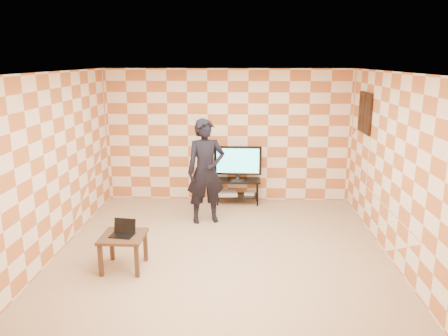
{
  "coord_description": "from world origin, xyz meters",
  "views": [
    {
      "loc": [
        0.27,
        -6.29,
        2.88
      ],
      "look_at": [
        0.0,
        0.6,
        1.15
      ],
      "focal_mm": 35.0,
      "sensor_mm": 36.0,
      "label": 1
    }
  ],
  "objects": [
    {
      "name": "floor",
      "position": [
        0.0,
        0.0,
        0.0
      ],
      "size": [
        5.0,
        5.0,
        0.0
      ],
      "primitive_type": "plane",
      "color": "tan",
      "rests_on": "ground"
    },
    {
      "name": "wall_back",
      "position": [
        0.0,
        2.5,
        1.35
      ],
      "size": [
        5.0,
        0.02,
        2.7
      ],
      "primitive_type": "cube",
      "color": "beige",
      "rests_on": "ground"
    },
    {
      "name": "wall_front",
      "position": [
        0.0,
        -2.5,
        1.35
      ],
      "size": [
        5.0,
        0.02,
        2.7
      ],
      "primitive_type": "cube",
      "color": "beige",
      "rests_on": "ground"
    },
    {
      "name": "wall_left",
      "position": [
        -2.5,
        0.0,
        1.35
      ],
      "size": [
        0.02,
        5.0,
        2.7
      ],
      "primitive_type": "cube",
      "color": "beige",
      "rests_on": "ground"
    },
    {
      "name": "wall_right",
      "position": [
        2.5,
        0.0,
        1.35
      ],
      "size": [
        0.02,
        5.0,
        2.7
      ],
      "primitive_type": "cube",
      "color": "beige",
      "rests_on": "ground"
    },
    {
      "name": "ceiling",
      "position": [
        0.0,
        0.0,
        2.7
      ],
      "size": [
        5.0,
        5.0,
        0.02
      ],
      "primitive_type": "cube",
      "color": "white",
      "rests_on": "wall_back"
    },
    {
      "name": "wall_art",
      "position": [
        2.47,
        1.55,
        1.95
      ],
      "size": [
        0.04,
        0.72,
        0.72
      ],
      "color": "black",
      "rests_on": "wall_right"
    },
    {
      "name": "tv_stand",
      "position": [
        0.21,
        2.24,
        0.36
      ],
      "size": [
        0.91,
        0.41,
        0.5
      ],
      "color": "black",
      "rests_on": "floor"
    },
    {
      "name": "tv",
      "position": [
        0.21,
        2.24,
        0.88
      ],
      "size": [
        0.95,
        0.19,
        0.69
      ],
      "color": "black",
      "rests_on": "tv_stand"
    },
    {
      "name": "dvd_player",
      "position": [
        -0.02,
        2.23,
        0.21
      ],
      "size": [
        0.46,
        0.35,
        0.07
      ],
      "primitive_type": "cube",
      "rotation": [
        0.0,
        0.0,
        0.12
      ],
      "color": "#B5B5B7",
      "rests_on": "tv_stand"
    },
    {
      "name": "game_console",
      "position": [
        0.46,
        2.27,
        0.2
      ],
      "size": [
        0.21,
        0.16,
        0.05
      ],
      "primitive_type": "cube",
      "rotation": [
        0.0,
        0.0,
        -0.04
      ],
      "color": "silver",
      "rests_on": "tv_stand"
    },
    {
      "name": "side_table",
      "position": [
        -1.36,
        -0.7,
        0.41
      ],
      "size": [
        0.61,
        0.61,
        0.5
      ],
      "color": "#362113",
      "rests_on": "floor"
    },
    {
      "name": "laptop",
      "position": [
        -1.35,
        -0.68,
        0.55
      ],
      "size": [
        0.35,
        0.29,
        0.21
      ],
      "color": "black",
      "rests_on": "side_table"
    },
    {
      "name": "person",
      "position": [
        -0.35,
        1.19,
        0.94
      ],
      "size": [
        0.78,
        0.62,
        1.88
      ],
      "primitive_type": "imported",
      "rotation": [
        0.0,
        0.0,
        0.28
      ],
      "color": "black",
      "rests_on": "floor"
    }
  ]
}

